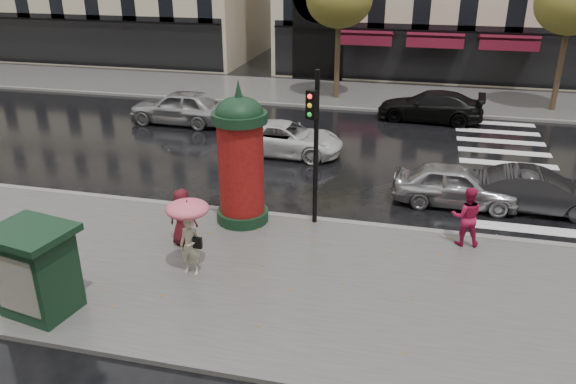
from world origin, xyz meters
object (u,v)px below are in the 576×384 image
(woman_umbrella, at_px, (189,225))
(woman_red, at_px, (466,216))
(car_black, at_px, (430,106))
(car_far_silver, at_px, (180,107))
(traffic_light, at_px, (315,134))
(car_silver, at_px, (456,185))
(newsstand, at_px, (36,270))
(car_darkgrey, at_px, (537,191))
(car_white, at_px, (285,138))
(man_burgundy, at_px, (182,217))
(morris_column, at_px, (241,156))

(woman_umbrella, bearing_deg, woman_red, 25.25)
(car_black, bearing_deg, car_far_silver, -69.58)
(woman_umbrella, height_order, traffic_light, traffic_light)
(car_silver, bearing_deg, car_far_silver, 63.22)
(woman_red, height_order, newsstand, newsstand)
(newsstand, relative_size, car_far_silver, 0.43)
(car_darkgrey, bearing_deg, car_white, 70.98)
(woman_umbrella, distance_m, man_burgundy, 1.65)
(newsstand, distance_m, car_darkgrey, 14.32)
(traffic_light, distance_m, car_far_silver, 12.29)
(car_white, xyz_separation_m, car_black, (5.57, 6.20, 0.07))
(morris_column, relative_size, car_darkgrey, 1.06)
(morris_column, bearing_deg, traffic_light, 8.45)
(man_burgundy, bearing_deg, traffic_light, -146.17)
(woman_red, xyz_separation_m, car_far_silver, (-12.38, 9.31, -0.16))
(newsstand, relative_size, car_white, 0.44)
(woman_red, distance_m, morris_column, 6.45)
(traffic_light, height_order, newsstand, traffic_light)
(woman_umbrella, bearing_deg, traffic_light, 55.22)
(newsstand, bearing_deg, car_silver, 42.25)
(woman_umbrella, relative_size, newsstand, 0.99)
(woman_umbrella, distance_m, newsstand, 3.48)
(car_silver, bearing_deg, man_burgundy, 123.58)
(man_burgundy, distance_m, traffic_light, 4.27)
(newsstand, bearing_deg, man_burgundy, 63.03)
(traffic_light, distance_m, car_silver, 5.33)
(newsstand, xyz_separation_m, car_black, (8.28, 17.94, -0.46))
(car_darkgrey, distance_m, car_white, 9.49)
(car_silver, height_order, car_darkgrey, car_silver)
(man_burgundy, distance_m, car_white, 8.18)
(car_darkgrey, xyz_separation_m, car_far_silver, (-14.67, 6.32, 0.14))
(car_black, xyz_separation_m, car_far_silver, (-11.36, -3.23, 0.09))
(car_darkgrey, bearing_deg, car_far_silver, 68.37)
(morris_column, bearing_deg, car_darkgrey, 19.13)
(man_burgundy, relative_size, car_far_silver, 0.34)
(morris_column, height_order, newsstand, morris_column)
(woman_umbrella, height_order, car_darkgrey, woman_umbrella)
(woman_red, bearing_deg, woman_umbrella, 20.30)
(newsstand, distance_m, car_white, 12.06)
(woman_umbrella, distance_m, car_silver, 8.92)
(newsstand, bearing_deg, woman_umbrella, 40.65)
(woman_umbrella, relative_size, morris_column, 0.48)
(morris_column, distance_m, traffic_light, 2.21)
(traffic_light, bearing_deg, morris_column, -171.55)
(man_burgundy, distance_m, car_black, 15.71)
(car_darkgrey, xyz_separation_m, car_white, (-8.88, 3.35, -0.02))
(man_burgundy, relative_size, car_black, 0.33)
(woman_red, bearing_deg, car_white, -48.89)
(woman_red, height_order, car_far_silver, woman_red)
(car_silver, distance_m, car_far_silver, 13.80)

